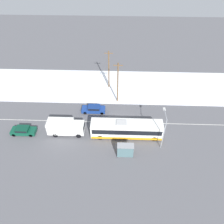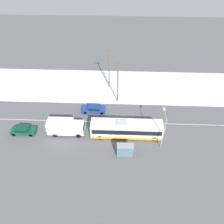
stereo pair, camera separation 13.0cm
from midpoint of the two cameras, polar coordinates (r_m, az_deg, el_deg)
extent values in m
plane|color=#56565B|center=(41.76, 2.15, -2.74)|extent=(120.00, 120.00, 0.00)
cube|color=silver|center=(50.92, 2.32, 6.78)|extent=(80.00, 12.90, 0.12)
cube|color=silver|center=(41.76, 2.15, -2.74)|extent=(60.00, 0.12, 0.00)
cube|color=white|center=(38.39, 3.90, -4.41)|extent=(12.47, 2.55, 2.71)
cube|color=black|center=(38.15, 3.93, -4.07)|extent=(11.97, 2.57, 1.03)
cube|color=orange|center=(39.19, 3.83, -5.53)|extent=(12.35, 2.57, 0.49)
cube|color=#B2B2B2|center=(37.31, 2.57, -2.81)|extent=(1.80, 1.40, 0.24)
cylinder|color=black|center=(38.94, 11.02, -6.90)|extent=(1.00, 0.28, 1.00)
cylinder|color=black|center=(40.46, 10.69, -4.49)|extent=(1.00, 0.28, 1.00)
cylinder|color=black|center=(38.54, -3.10, -6.59)|extent=(1.00, 0.28, 1.00)
cylinder|color=black|center=(40.08, -2.84, -4.16)|extent=(1.00, 0.28, 1.00)
cube|color=silver|center=(39.71, -13.19, -3.63)|extent=(4.54, 2.30, 2.39)
cube|color=silver|center=(39.20, -8.57, -4.09)|extent=(1.90, 2.18, 1.86)
cube|color=black|center=(38.78, -7.27, -3.76)|extent=(0.06, 1.95, 0.82)
cylinder|color=black|center=(39.23, -8.65, -6.15)|extent=(0.90, 0.26, 0.90)
cylinder|color=black|center=(40.59, -8.22, -4.01)|extent=(0.90, 0.26, 0.90)
cylinder|color=black|center=(40.16, -14.48, -5.85)|extent=(0.90, 0.26, 0.90)
cylinder|color=black|center=(41.49, -13.85, -3.77)|extent=(0.90, 0.26, 0.90)
cube|color=navy|center=(43.77, -4.75, 0.66)|extent=(4.65, 1.80, 0.70)
cube|color=navy|center=(43.37, -4.64, 1.25)|extent=(2.42, 1.66, 0.48)
cube|color=black|center=(43.37, -4.64, 1.26)|extent=(2.23, 1.69, 0.38)
cylinder|color=black|center=(43.57, -6.96, -0.22)|extent=(0.64, 0.22, 0.64)
cylinder|color=black|center=(44.74, -6.69, 1.14)|extent=(0.64, 0.22, 0.64)
cylinder|color=black|center=(43.19, -2.56, -0.34)|extent=(0.64, 0.22, 0.64)
cylinder|color=black|center=(44.37, -2.41, 1.03)|extent=(0.64, 0.22, 0.64)
cube|color=#0F4733|center=(42.51, -21.98, -4.57)|extent=(4.38, 1.80, 0.68)
cube|color=#0D3C2B|center=(42.17, -22.31, -4.03)|extent=(2.28, 1.66, 0.46)
cube|color=black|center=(42.16, -22.32, -4.02)|extent=(2.09, 1.69, 0.37)
cylinder|color=black|center=(41.62, -20.36, -5.70)|extent=(0.64, 0.22, 0.64)
cylinder|color=black|center=(42.60, -19.73, -4.15)|extent=(0.64, 0.22, 0.64)
cylinder|color=black|center=(42.85, -24.19, -5.43)|extent=(0.64, 0.22, 0.64)
cylinder|color=black|center=(43.81, -23.48, -3.93)|extent=(0.64, 0.22, 0.64)
cylinder|color=#23232D|center=(37.28, 2.18, -9.08)|extent=(0.12, 0.12, 0.76)
cylinder|color=#23232D|center=(37.28, 2.54, -9.09)|extent=(0.12, 0.12, 0.76)
cube|color=brown|center=(36.75, 2.39, -8.41)|extent=(0.39, 0.21, 0.63)
sphere|color=tan|center=(36.41, 2.41, -7.96)|extent=(0.26, 0.26, 0.26)
cylinder|color=brown|center=(36.77, 2.00, -8.43)|extent=(0.10, 0.10, 0.59)
cylinder|color=brown|center=(36.78, 2.78, -8.45)|extent=(0.10, 0.10, 0.59)
cube|color=gray|center=(34.91, 3.61, -8.76)|extent=(2.68, 1.20, 0.06)
cube|color=slate|center=(35.47, 3.54, -10.69)|extent=(2.57, 0.04, 2.16)
cylinder|color=#474C51|center=(36.17, 1.44, -9.23)|extent=(0.08, 0.08, 2.34)
cylinder|color=#474C51|center=(36.26, 5.61, -9.32)|extent=(0.08, 0.08, 2.34)
cylinder|color=#474C51|center=(35.48, 1.40, -10.64)|extent=(0.08, 0.08, 2.34)
cylinder|color=#474C51|center=(35.57, 5.67, -10.73)|extent=(0.08, 0.08, 2.34)
cylinder|color=#9EA3A8|center=(36.14, 13.38, -5.72)|extent=(0.14, 0.14, 6.57)
cylinder|color=#9EA3A8|center=(34.90, 13.89, -0.63)|extent=(0.10, 2.65, 0.10)
cube|color=silver|center=(35.91, 13.58, 0.72)|extent=(0.36, 0.60, 0.16)
cylinder|color=brown|center=(43.78, 1.62, 7.45)|extent=(0.24, 0.24, 9.15)
cube|color=brown|center=(41.61, 1.73, 12.09)|extent=(1.80, 0.12, 0.12)
cylinder|color=brown|center=(48.14, -0.70, 10.85)|extent=(0.24, 0.24, 9.01)
cube|color=brown|center=(46.20, -0.74, 15.11)|extent=(1.80, 0.12, 0.12)
camera|label=1|loc=(0.07, -89.91, 0.08)|focal=35.00mm
camera|label=2|loc=(0.07, 90.09, -0.08)|focal=35.00mm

